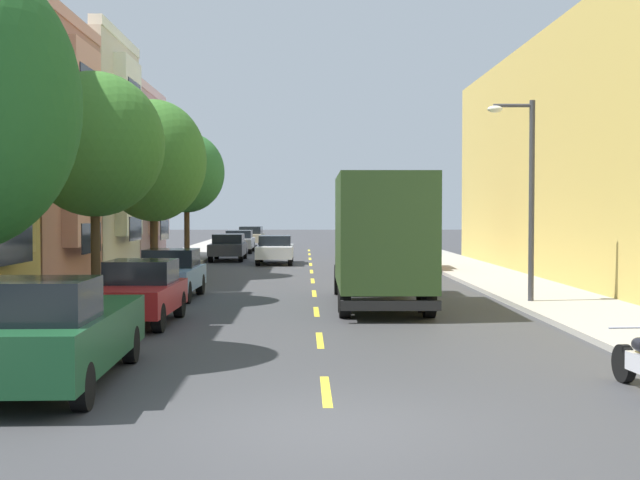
{
  "coord_description": "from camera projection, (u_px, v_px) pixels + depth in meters",
  "views": [
    {
      "loc": [
        -0.32,
        -10.64,
        2.7
      ],
      "look_at": [
        0.27,
        21.27,
        1.6
      ],
      "focal_mm": 47.9,
      "sensor_mm": 36.0,
      "label": 1
    }
  ],
  "objects": [
    {
      "name": "sidewalk_right",
      "position": [
        467.0,
        268.0,
        38.84
      ],
      "size": [
        3.2,
        120.0,
        0.14
      ],
      "primitive_type": "cube",
      "color": "#A39E93",
      "rests_on": "ground_plane"
    },
    {
      "name": "moving_white_sedan",
      "position": [
        275.0,
        249.0,
        43.22
      ],
      "size": [
        1.8,
        4.5,
        1.43
      ],
      "color": "silver",
      "rests_on": "ground_plane"
    },
    {
      "name": "parked_sedan_silver",
      "position": [
        239.0,
        241.0,
        54.63
      ],
      "size": [
        1.82,
        4.51,
        1.43
      ],
      "color": "#B2B5BA",
      "rests_on": "ground_plane"
    },
    {
      "name": "parked_hatchback_navy",
      "position": [
        383.0,
        244.0,
        49.04
      ],
      "size": [
        1.77,
        4.01,
        1.5
      ],
      "color": "navy",
      "rests_on": "ground_plane"
    },
    {
      "name": "parked_wagon_champagne",
      "position": [
        251.0,
        236.0,
        64.58
      ],
      "size": [
        1.89,
        4.73,
        1.5
      ],
      "color": "tan",
      "rests_on": "ground_plane"
    },
    {
      "name": "parked_hatchback_sky",
      "position": [
        169.0,
        274.0,
        26.15
      ],
      "size": [
        1.85,
        4.04,
        1.5
      ],
      "color": "#7A9EC6",
      "rests_on": "ground_plane"
    },
    {
      "name": "townhouse_fourth_cream",
      "position": [
        10.0,
        156.0,
        39.22
      ],
      "size": [
        11.15,
        8.0,
        10.82
      ],
      "color": "beige",
      "rests_on": "ground_plane"
    },
    {
      "name": "street_tree_farthest",
      "position": [
        187.0,
        173.0,
        44.03
      ],
      "size": [
        3.92,
        3.92,
        6.6
      ],
      "color": "#47331E",
      "rests_on": "sidewalk_left"
    },
    {
      "name": "sidewalk_left",
      "position": [
        155.0,
        269.0,
        38.58
      ],
      "size": [
        3.2,
        120.0,
        0.14
      ],
      "primitive_type": "cube",
      "color": "#A39E93",
      "rests_on": "ground_plane"
    },
    {
      "name": "parked_pickup_forest",
      "position": [
        48.0,
        333.0,
        13.03
      ],
      "size": [
        2.12,
        5.34,
        1.73
      ],
      "color": "#194C28",
      "rests_on": "ground_plane"
    },
    {
      "name": "street_lamp",
      "position": [
        526.0,
        183.0,
        24.04
      ],
      "size": [
        1.35,
        0.28,
        5.66
      ],
      "color": "#38383D",
      "rests_on": "sidewalk_right"
    },
    {
      "name": "parked_sedan_teal",
      "position": [
        368.0,
        237.0,
        62.67
      ],
      "size": [
        1.8,
        4.5,
        1.43
      ],
      "color": "#195B60",
      "rests_on": "ground_plane"
    },
    {
      "name": "lane_centerline_dashes",
      "position": [
        312.0,
        276.0,
        35.22
      ],
      "size": [
        0.14,
        47.2,
        0.01
      ],
      "color": "yellow",
      "rests_on": "ground_plane"
    },
    {
      "name": "parked_sedan_charcoal",
      "position": [
        228.0,
        247.0,
        46.15
      ],
      "size": [
        1.8,
        4.5,
        1.43
      ],
      "color": "#333338",
      "rests_on": "ground_plane"
    },
    {
      "name": "townhouse_fifth_rose",
      "position": [
        43.0,
        177.0,
        47.43
      ],
      "size": [
        13.15,
        8.0,
        9.51
      ],
      "color": "#CC9E9E",
      "rests_on": "ground_plane"
    },
    {
      "name": "street_tree_third",
      "position": [
        154.0,
        161.0,
        34.36
      ],
      "size": [
        4.27,
        4.27,
        7.03
      ],
      "color": "#47331E",
      "rests_on": "sidewalk_left"
    },
    {
      "name": "delivery_box_truck",
      "position": [
        380.0,
        234.0,
        23.94
      ],
      "size": [
        2.51,
        8.13,
        3.66
      ],
      "color": "#2D471E",
      "rests_on": "ground_plane"
    },
    {
      "name": "street_tree_second",
      "position": [
        95.0,
        145.0,
        24.7
      ],
      "size": [
        4.03,
        4.03,
        6.58
      ],
      "color": "#47331E",
      "rests_on": "sidewalk_left"
    },
    {
      "name": "parked_hatchback_red",
      "position": [
        139.0,
        292.0,
        20.27
      ],
      "size": [
        1.84,
        4.04,
        1.5
      ],
      "color": "#AD1E1E",
      "rests_on": "ground_plane"
    },
    {
      "name": "parked_suv_burgundy",
      "position": [
        410.0,
        249.0,
        38.3
      ],
      "size": [
        2.08,
        4.85,
        1.93
      ],
      "color": "maroon",
      "rests_on": "ground_plane"
    },
    {
      "name": "ground_plane",
      "position": [
        311.0,
        267.0,
        40.71
      ],
      "size": [
        160.0,
        160.0,
        0.0
      ],
      "primitive_type": "plane",
      "color": "#38383A"
    }
  ]
}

